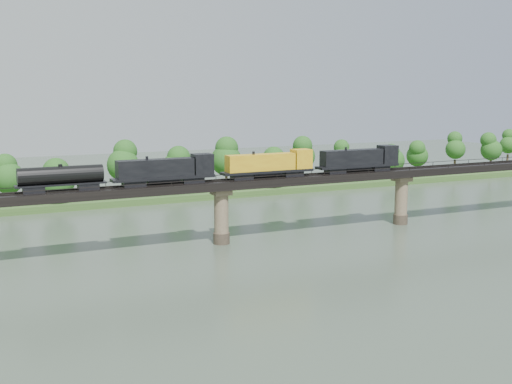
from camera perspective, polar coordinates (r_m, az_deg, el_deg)
name	(u,v)px	position (r m, az deg, el deg)	size (l,w,h in m)	color
ground	(302,290)	(90.69, 4.15, -8.70)	(400.00, 400.00, 0.00)	#344234
far_bank	(141,194)	(167.88, -10.16, -0.19)	(300.00, 24.00, 1.60)	#2D4E1F
bridge	(221,214)	(115.59, -3.10, -1.97)	(236.00, 30.00, 11.50)	#473A2D
bridge_superstructure	(221,179)	(114.53, -3.13, 1.14)	(220.00, 4.90, 0.75)	black
far_treeline	(112,167)	(160.53, -12.66, 2.19)	(289.06, 17.54, 13.60)	#382619
freight_train	(235,167)	(115.32, -1.85, 2.26)	(72.73, 2.83, 5.01)	black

